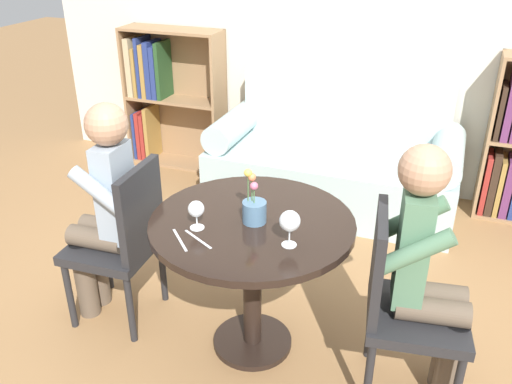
% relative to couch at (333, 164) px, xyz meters
% --- Properties ---
extents(ground_plane, '(16.00, 16.00, 0.00)m').
position_rel_couch_xyz_m(ground_plane, '(0.00, -1.68, -0.31)').
color(ground_plane, olive).
extents(back_wall, '(5.20, 0.05, 2.70)m').
position_rel_couch_xyz_m(back_wall, '(0.00, 0.42, 1.04)').
color(back_wall, beige).
rests_on(back_wall, ground_plane).
extents(round_table, '(0.94, 0.94, 0.73)m').
position_rel_couch_xyz_m(round_table, '(0.00, -1.68, 0.27)').
color(round_table, black).
rests_on(round_table, ground_plane).
extents(couch, '(1.79, 0.80, 0.92)m').
position_rel_couch_xyz_m(couch, '(0.00, 0.00, 0.00)').
color(couch, '#A8C1C1').
rests_on(couch, ground_plane).
extents(bookshelf_left, '(0.85, 0.28, 1.17)m').
position_rel_couch_xyz_m(bookshelf_left, '(-1.56, 0.27, 0.30)').
color(bookshelf_left, '#93704C').
rests_on(bookshelf_left, ground_plane).
extents(chair_left, '(0.44, 0.44, 0.90)m').
position_rel_couch_xyz_m(chair_left, '(-0.70, -1.70, 0.18)').
color(chair_left, '#232326').
rests_on(chair_left, ground_plane).
extents(chair_right, '(0.48, 0.48, 0.90)m').
position_rel_couch_xyz_m(chair_right, '(0.70, -1.72, 0.18)').
color(chair_right, '#232326').
rests_on(chair_right, ground_plane).
extents(person_left, '(0.43, 0.35, 1.21)m').
position_rel_couch_xyz_m(person_left, '(-0.79, -1.71, 0.34)').
color(person_left, brown).
rests_on(person_left, ground_plane).
extents(person_right, '(0.45, 0.38, 1.21)m').
position_rel_couch_xyz_m(person_right, '(0.79, -1.70, 0.33)').
color(person_right, brown).
rests_on(person_right, ground_plane).
extents(wine_glass_left, '(0.07, 0.07, 0.13)m').
position_rel_couch_xyz_m(wine_glass_left, '(-0.20, -1.83, 0.51)').
color(wine_glass_left, white).
rests_on(wine_glass_left, round_table).
extents(wine_glass_right, '(0.09, 0.09, 0.16)m').
position_rel_couch_xyz_m(wine_glass_right, '(0.22, -1.82, 0.53)').
color(wine_glass_right, white).
rests_on(wine_glass_right, round_table).
extents(flower_vase, '(0.11, 0.11, 0.26)m').
position_rel_couch_xyz_m(flower_vase, '(0.01, -1.69, 0.49)').
color(flower_vase, slate).
rests_on(flower_vase, round_table).
extents(knife_left_setting, '(0.14, 0.14, 0.00)m').
position_rel_couch_xyz_m(knife_left_setting, '(-0.23, -1.95, 0.42)').
color(knife_left_setting, silver).
rests_on(knife_left_setting, round_table).
extents(fork_left_setting, '(0.17, 0.10, 0.00)m').
position_rel_couch_xyz_m(fork_left_setting, '(-0.16, -1.92, 0.42)').
color(fork_left_setting, silver).
rests_on(fork_left_setting, round_table).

